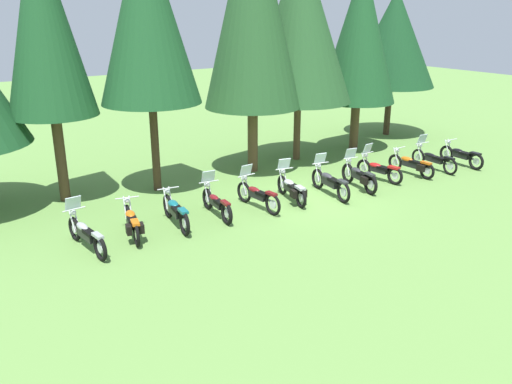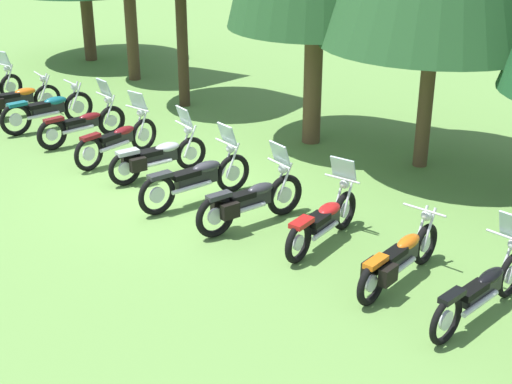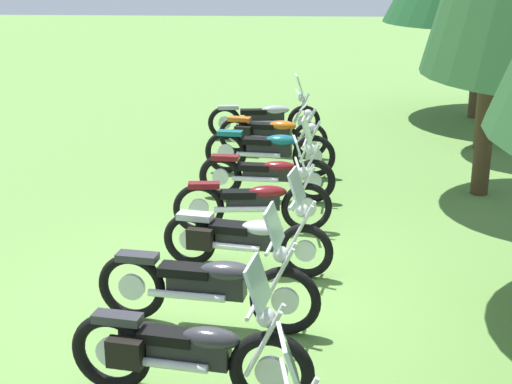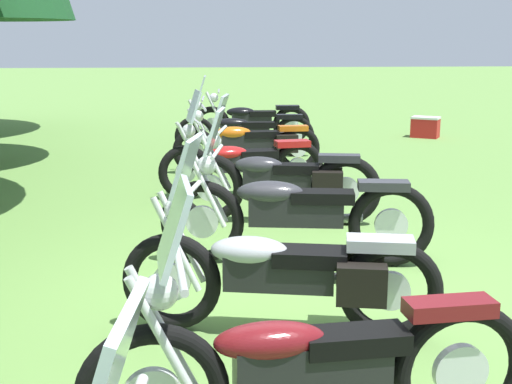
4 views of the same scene
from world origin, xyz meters
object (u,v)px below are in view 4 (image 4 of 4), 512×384
Objects in this scene: motorcycle_9 at (250,143)px; motorcycle_8 at (241,162)px; motorcycle_4 at (306,364)px; motorcycle_7 at (279,181)px; picnic_cooler at (425,127)px; motorcycle_5 at (283,270)px; motorcycle_11 at (251,120)px; motorcycle_6 at (292,211)px; motorcycle_10 at (242,130)px.

motorcycle_8 is at bearing 78.29° from motorcycle_9.
motorcycle_4 is 1.01× the size of motorcycle_7.
picnic_cooler is (6.26, -3.63, -0.27)m from motorcycle_7.
motorcycle_5 reaches higher than motorcycle_11.
picnic_cooler is at bearing -102.27° from motorcycle_5.
motorcycle_11 is (7.12, -0.12, -0.05)m from motorcycle_6.
motorcycle_5 is (1.38, -0.05, -0.01)m from motorcycle_4.
motorcycle_8 is at bearing -78.25° from motorcycle_5.
motorcycle_5 is at bearing 93.88° from motorcycle_7.
motorcycle_6 reaches higher than picnic_cooler.
motorcycle_5 is 2.89m from motorcycle_7.
motorcycle_8 reaches higher than picnic_cooler.
motorcycle_5 reaches higher than motorcycle_9.
motorcycle_11 is 3.59m from picnic_cooler.
motorcycle_9 is at bearing 93.84° from motorcycle_10.
motorcycle_5 is 0.97× the size of motorcycle_9.
picnic_cooler is at bearing -107.60° from motorcycle_6.
motorcycle_7 is 2.95m from motorcycle_9.
motorcycle_11 is at bearing -82.96° from motorcycle_6.
motorcycle_10 is (8.53, -0.18, -0.01)m from motorcycle_4.
motorcycle_8 is 3.33× the size of picnic_cooler.
motorcycle_6 is at bearing 88.22° from motorcycle_8.
motorcycle_6 is at bearing 154.36° from picnic_cooler.
motorcycle_5 is at bearing 84.70° from motorcycle_9.
motorcycle_6 is at bearing 98.04° from motorcycle_7.
motorcycle_6 reaches higher than motorcycle_5.
motorcycle_8 is 0.96× the size of motorcycle_11.
motorcycle_7 is 5.74m from motorcycle_11.
motorcycle_4 is at bearing 81.86° from motorcycle_8.
motorcycle_4 is 7.21m from motorcycle_9.
motorcycle_8 is (2.73, 0.31, -0.05)m from motorcycle_6.
motorcycle_4 is 5.60m from motorcycle_8.
picnic_cooler is at bearing -115.87° from motorcycle_4.
motorcycle_6 is at bearing 93.28° from motorcycle_10.
picnic_cooler is (9.13, -3.92, -0.25)m from motorcycle_5.
motorcycle_4 reaches higher than motorcycle_8.
motorcycle_11 is (4.39, -0.43, -0.00)m from motorcycle_8.
motorcycle_9 is 0.94× the size of motorcycle_10.
motorcycle_9 is (7.20, -0.22, -0.04)m from motorcycle_4.
motorcycle_7 is at bearing 96.19° from motorcycle_8.
motorcycle_4 is at bearing 90.85° from motorcycle_10.
motorcycle_4 reaches higher than picnic_cooler.
motorcycle_7 is at bearing -84.75° from motorcycle_5.
motorcycle_6 is at bearing -101.15° from motorcycle_4.
motorcycle_8 is 0.96× the size of motorcycle_9.
motorcycle_7 is at bearing -83.49° from motorcycle_6.
motorcycle_10 reaches higher than motorcycle_11.
motorcycle_4 is 0.93× the size of motorcycle_6.
motorcycle_4 is 1.01× the size of motorcycle_9.
motorcycle_9 is at bearing -80.89° from motorcycle_6.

